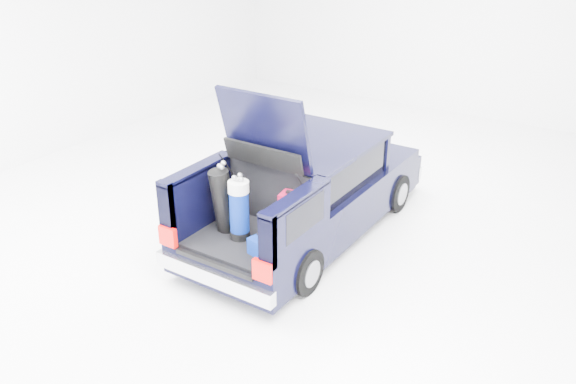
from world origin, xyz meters
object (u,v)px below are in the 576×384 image
Objects in this scene: car at (310,190)px; black_golf_bag at (223,201)px; blue_duffel at (268,248)px; red_suitcase at (295,216)px; blue_golf_bag at (239,209)px.

car is 1.66m from black_golf_bag.
blue_duffel is at bearing 3.92° from black_golf_bag.
red_suitcase is 0.72m from blue_golf_bag.
car is at bearing 85.12° from blue_golf_bag.
blue_duffel is (0.86, -0.22, -0.33)m from black_golf_bag.
black_golf_bag is 0.30m from blue_golf_bag.
black_golf_bag is 1.08× the size of blue_golf_bag.
car reaches higher than blue_duffel.
red_suitcase is 0.63m from blue_duffel.
red_suitcase reaches higher than blue_duffel.
black_golf_bag is (-0.38, -1.57, 0.37)m from car.
blue_duffel is at bearing -19.80° from blue_golf_bag.
red_suitcase is 0.65× the size of black_golf_bag.
car is at bearing 119.06° from blue_duffel.
red_suitcase is at bearing -67.79° from car.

